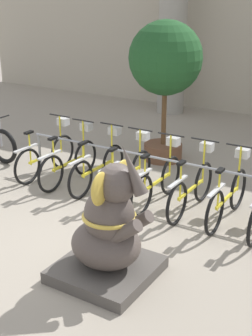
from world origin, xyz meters
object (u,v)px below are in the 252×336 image
at_px(bicycle_3, 127,173).
at_px(bicycle_5, 192,187).
at_px(potted_tree, 165,65).
at_px(elephant_statue, 109,233).
at_px(bicycle_1, 70,161).
at_px(bicycle_6, 228,195).
at_px(bicycle_0, 47,154).
at_px(bicycle_4, 158,180).
at_px(bicycle_2, 99,166).

relative_size(bicycle_3, bicycle_5, 1.00).
bearing_deg(potted_tree, elephant_statue, -71.01).
xyz_separation_m(bicycle_1, bicycle_6, (2.99, 0.06, 0.00)).
relative_size(bicycle_0, elephant_statue, 0.95).
height_order(bicycle_1, elephant_statue, elephant_statue).
relative_size(bicycle_3, potted_tree, 0.60).
bearing_deg(bicycle_6, elephant_statue, -107.18).
distance_m(bicycle_6, potted_tree, 3.27).
distance_m(elephant_statue, potted_tree, 4.62).
bearing_deg(elephant_statue, bicycle_0, 142.53).
height_order(bicycle_5, bicycle_6, same).
bearing_deg(bicycle_4, potted_tree, 115.23).
xyz_separation_m(bicycle_0, bicycle_6, (3.59, 0.00, 0.00)).
bearing_deg(elephant_statue, bicycle_5, 87.69).
bearing_deg(bicycle_6, bicycle_2, -179.99).
relative_size(bicycle_5, potted_tree, 0.60).
height_order(bicycle_2, elephant_statue, elephant_statue).
distance_m(bicycle_2, potted_tree, 2.51).
bearing_deg(bicycle_3, bicycle_1, -177.77).
distance_m(bicycle_0, bicycle_5, 2.99).
xyz_separation_m(bicycle_0, bicycle_2, (1.20, -0.00, 0.00)).
relative_size(bicycle_0, bicycle_4, 1.00).
distance_m(bicycle_0, bicycle_4, 2.39).
xyz_separation_m(bicycle_4, potted_tree, (-0.93, 1.97, 1.55)).
relative_size(bicycle_2, bicycle_6, 1.00).
bearing_deg(bicycle_3, bicycle_4, -1.06).
height_order(bicycle_4, bicycle_5, same).
xyz_separation_m(bicycle_5, elephant_statue, (-0.09, -2.22, 0.18)).
height_order(bicycle_4, potted_tree, potted_tree).
bearing_deg(potted_tree, bicycle_6, -42.55).
xyz_separation_m(bicycle_5, bicycle_6, (0.60, -0.00, 0.00)).
distance_m(bicycle_3, potted_tree, 2.52).
bearing_deg(bicycle_4, bicycle_2, 179.08).
xyz_separation_m(bicycle_4, bicycle_6, (1.20, 0.02, 0.00)).
xyz_separation_m(bicycle_3, potted_tree, (-0.33, 1.96, 1.55)).
relative_size(bicycle_2, potted_tree, 0.60).
xyz_separation_m(bicycle_6, elephant_statue, (-0.69, -2.22, 0.18)).
xyz_separation_m(bicycle_2, bicycle_4, (1.20, -0.02, 0.00)).
distance_m(bicycle_0, bicycle_2, 1.20).
height_order(bicycle_6, elephant_statue, elephant_statue).
bearing_deg(bicycle_0, bicycle_4, -0.46).
bearing_deg(bicycle_5, potted_tree, 128.06).
bearing_deg(bicycle_0, bicycle_5, 0.02).
distance_m(bicycle_1, bicycle_5, 2.39).
relative_size(bicycle_2, bicycle_4, 1.00).
bearing_deg(bicycle_1, bicycle_2, 5.22).
bearing_deg(bicycle_6, potted_tree, 137.45).
bearing_deg(bicycle_5, elephant_statue, -92.31).
height_order(bicycle_1, bicycle_4, same).
xyz_separation_m(bicycle_1, elephant_statue, (2.30, -2.17, 0.18)).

